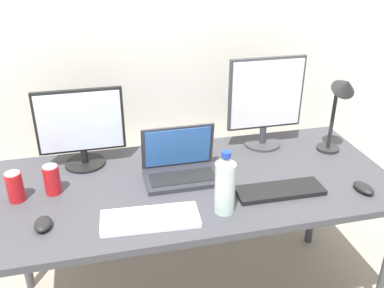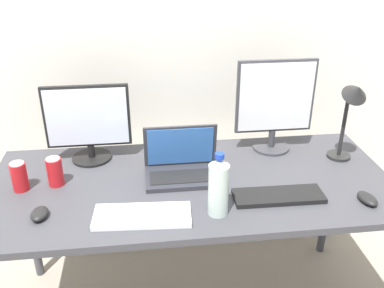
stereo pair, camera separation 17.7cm
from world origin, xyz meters
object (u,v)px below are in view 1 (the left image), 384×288
Objects in this scene: keyboard_main at (280,191)px; keyboard_aux at (150,219)px; water_bottle at (225,185)px; soda_can_by_laptop at (52,180)px; soda_can_near_keyboard at (15,187)px; desk_lamp at (341,100)px; mouse_by_laptop at (43,224)px; monitor_center at (266,100)px; mouse_by_keyboard at (364,188)px; laptop_silver at (180,165)px; work_desk at (192,193)px; monitor_left at (81,127)px.

keyboard_aux is at bearing -171.93° from keyboard_main.
water_bottle reaches higher than soda_can_by_laptop.
desk_lamp reaches higher than soda_can_near_keyboard.
monitor_center is at bearing 28.06° from mouse_by_laptop.
soda_can_by_laptop is (0.14, 0.02, 0.00)m from soda_can_near_keyboard.
mouse_by_keyboard is 1.28m from mouse_by_laptop.
laptop_silver is at bearing 148.61° from mouse_by_keyboard.
laptop_silver reaches higher than keyboard_aux.
soda_can_by_laptop reaches higher than keyboard_aux.
laptop_silver is at bearing 1.16° from soda_can_by_laptop.
laptop_silver is 0.54m from soda_can_by_laptop.
keyboard_main is 0.94m from mouse_by_laptop.
keyboard_aux is 3.48× the size of mouse_by_keyboard.
laptop_silver is at bearing 2.84° from soda_can_near_keyboard.
desk_lamp is at bearing 27.03° from water_bottle.
desk_lamp is at bearing 2.07° from soda_can_by_laptop.
mouse_by_keyboard is 0.83× the size of soda_can_near_keyboard.
water_bottle is at bearing -69.84° from laptop_silver.
monitor_center is 1.04m from soda_can_by_laptop.
mouse_by_laptop is at bearing -162.45° from work_desk.
work_desk is at bearing -172.80° from desk_lamp.
keyboard_main is at bearing -102.46° from monitor_center.
monitor_left reaches higher than mouse_by_keyboard.
mouse_by_keyboard is (0.25, -0.50, -0.23)m from monitor_center.
desk_lamp is (0.39, 0.26, 0.27)m from keyboard_main.
desk_lamp is (0.72, 0.09, 0.33)m from work_desk.
water_bottle is at bearing -152.97° from desk_lamp.
work_desk is 18.63× the size of mouse_by_laptop.
mouse_by_laptop is (-0.56, -0.25, -0.04)m from laptop_silver.
water_bottle reaches higher than soda_can_near_keyboard.
soda_can_by_laptop is (-0.58, 0.04, 0.12)m from work_desk.
desk_lamp is at bearing 23.18° from keyboard_aux.
monitor_center is 0.54m from laptop_silver.
water_bottle is (-0.36, -0.50, -0.12)m from monitor_center.
soda_can_by_laptop is at bearing -167.82° from monitor_center.
desk_lamp is at bearing -29.83° from monitor_center.
water_bottle is at bearing 3.48° from keyboard_aux.
water_bottle is 2.05× the size of soda_can_near_keyboard.
monitor_center is at bearing 11.82° from soda_can_near_keyboard.
laptop_silver is 0.88× the size of keyboard_main.
keyboard_aux is at bearing -65.28° from monitor_left.
water_bottle is at bearing -164.07° from keyboard_main.
keyboard_aux is (-0.22, -0.24, 0.07)m from work_desk.
keyboard_aux is 0.89m from mouse_by_keyboard.
work_desk is 4.27× the size of desk_lamp.
soda_can_near_keyboard is (-0.50, 0.26, 0.05)m from keyboard_aux.
laptop_silver is at bearing -26.48° from monitor_left.
work_desk is at bearing -54.79° from laptop_silver.
soda_can_near_keyboard is 1.00× the size of soda_can_by_laptop.
monitor_left is at bearing 149.97° from work_desk.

